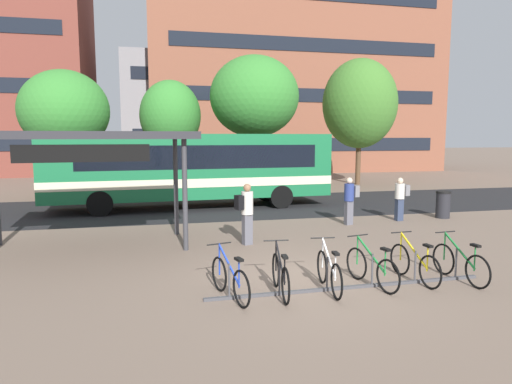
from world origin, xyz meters
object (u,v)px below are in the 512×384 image
object	(u,v)px
parked_bicycle_black_1	(280,276)
transit_shelter	(86,139)
street_tree_3	(254,97)
trash_bin	(443,204)
parked_bicycle_white_2	(329,272)
street_tree_1	(170,116)
parked_bicycle_green_3	(372,268)
parked_bicycle_yellow_4	(414,264)
commuter_grey_pack_0	(350,198)
commuter_grey_pack_2	(400,196)
commuter_black_pack_1	(246,210)
parked_bicycle_blue_0	(230,280)
city_bus	(190,167)
parked_bicycle_green_5	(460,264)
street_tree_0	(64,111)
street_tree_2	(360,104)

from	to	relation	value
parked_bicycle_black_1	transit_shelter	distance (m)	6.90
street_tree_3	trash_bin	bearing A→B (deg)	-62.34
parked_bicycle_white_2	parked_bicycle_black_1	bearing A→B (deg)	96.38
street_tree_1	trash_bin	bearing A→B (deg)	-48.35
parked_bicycle_white_2	parked_bicycle_green_3	world-z (taller)	same
parked_bicycle_yellow_4	commuter_grey_pack_0	world-z (taller)	commuter_grey_pack_0
commuter_grey_pack_2	commuter_black_pack_1	bearing A→B (deg)	13.51
parked_bicycle_blue_0	street_tree_3	xyz separation A→B (m)	(4.25, 16.61, 4.89)
transit_shelter	trash_bin	size ratio (longest dim) A/B	5.85
trash_bin	city_bus	bearing A→B (deg)	153.20
commuter_grey_pack_2	parked_bicycle_yellow_4	bearing A→B (deg)	54.41
parked_bicycle_blue_0	trash_bin	distance (m)	11.59
parked_bicycle_green_3	street_tree_1	bearing A→B (deg)	-0.76
parked_bicycle_green_5	parked_bicycle_green_3	bearing A→B (deg)	82.22
city_bus	trash_bin	bearing A→B (deg)	150.66
street_tree_0	parked_bicycle_green_5	bearing A→B (deg)	-56.58
street_tree_1	street_tree_2	size ratio (longest dim) A/B	0.78
parked_bicycle_blue_0	street_tree_1	bearing A→B (deg)	-13.92
parked_bicycle_green_3	transit_shelter	world-z (taller)	transit_shelter
transit_shelter	commuter_grey_pack_2	xyz separation A→B (m)	(10.64, 1.80, -2.09)
commuter_grey_pack_0	parked_bicycle_blue_0	bearing A→B (deg)	38.64
commuter_grey_pack_2	parked_bicycle_black_1	bearing A→B (deg)	38.21
commuter_black_pack_1	street_tree_2	world-z (taller)	street_tree_2
transit_shelter	trash_bin	xyz separation A→B (m)	(12.53, 1.93, -2.50)
parked_bicycle_blue_0	commuter_grey_pack_2	distance (m)	10.05
commuter_black_pack_1	street_tree_3	bearing A→B (deg)	59.14
city_bus	street_tree_2	size ratio (longest dim) A/B	1.52
parked_bicycle_green_3	commuter_black_pack_1	world-z (taller)	commuter_black_pack_1
city_bus	parked_bicycle_green_5	xyz separation A→B (m)	(4.79, -11.47, -1.39)
parked_bicycle_green_5	transit_shelter	distance (m)	9.84
parked_bicycle_white_2	parked_bicycle_green_5	world-z (taller)	same
trash_bin	parked_bicycle_black_1	bearing A→B (deg)	-141.08
commuter_black_pack_1	street_tree_2	distance (m)	18.33
parked_bicycle_blue_0	street_tree_0	distance (m)	17.24
parked_bicycle_green_3	street_tree_2	xyz separation A→B (m)	(8.61, 18.68, 4.76)
parked_bicycle_green_3	street_tree_2	distance (m)	21.12
street_tree_2	parked_bicycle_green_5	bearing A→B (deg)	-109.35
city_bus	parked_bicycle_blue_0	distance (m)	11.51
parked_bicycle_yellow_4	street_tree_2	size ratio (longest dim) A/B	0.22
city_bus	parked_bicycle_green_3	distance (m)	11.77
parked_bicycle_blue_0	parked_bicycle_white_2	bearing A→B (deg)	-104.48
parked_bicycle_blue_0	commuter_grey_pack_2	world-z (taller)	commuter_grey_pack_2
parked_bicycle_black_1	street_tree_0	xyz separation A→B (m)	(-6.50, 15.86, 3.95)
commuter_grey_pack_0	street_tree_3	bearing A→B (deg)	-95.00
parked_bicycle_green_3	commuter_grey_pack_2	world-z (taller)	commuter_grey_pack_2
commuter_grey_pack_2	street_tree_1	bearing A→B (deg)	-62.15
commuter_black_pack_1	commuter_grey_pack_2	xyz separation A→B (m)	(6.31, 2.41, -0.10)
parked_bicycle_green_3	street_tree_2	bearing A→B (deg)	-36.07
commuter_black_pack_1	street_tree_2	xyz separation A→B (m)	(10.40, 14.52, 4.13)
parked_bicycle_blue_0	street_tree_2	world-z (taller)	street_tree_2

